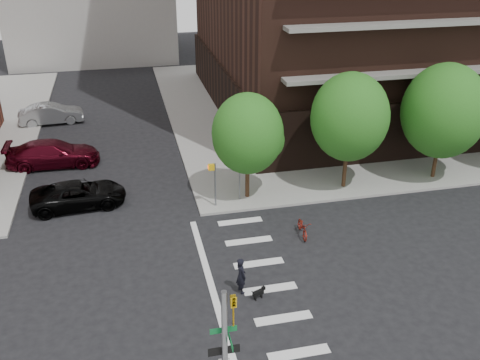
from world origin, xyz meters
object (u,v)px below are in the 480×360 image
(parked_car_silver, at_px, (51,114))
(scooter, at_px, (303,227))
(dog_walker, at_px, (241,275))
(parked_car_maroon, at_px, (53,154))
(parked_car_black, at_px, (79,195))

(parked_car_silver, relative_size, scooter, 2.78)
(scooter, bearing_deg, dog_walker, -131.52)
(parked_car_silver, bearing_deg, parked_car_maroon, -179.24)
(parked_car_maroon, relative_size, dog_walker, 3.45)
(parked_car_silver, distance_m, dog_walker, 26.17)
(parked_car_black, xyz_separation_m, dog_walker, (7.20, -9.61, 0.13))
(scooter, bearing_deg, parked_car_black, 158.67)
(parked_car_black, xyz_separation_m, parked_car_maroon, (-1.86, 6.13, 0.13))
(parked_car_black, bearing_deg, parked_car_maroon, 12.54)
(parked_car_black, height_order, dog_walker, dog_walker)
(parked_car_maroon, bearing_deg, scooter, -130.57)
(parked_car_black, distance_m, parked_car_maroon, 6.41)
(parked_car_maroon, relative_size, scooter, 3.35)
(parked_car_maroon, xyz_separation_m, parked_car_silver, (-0.84, 8.48, -0.05))
(scooter, bearing_deg, parked_car_silver, 130.21)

